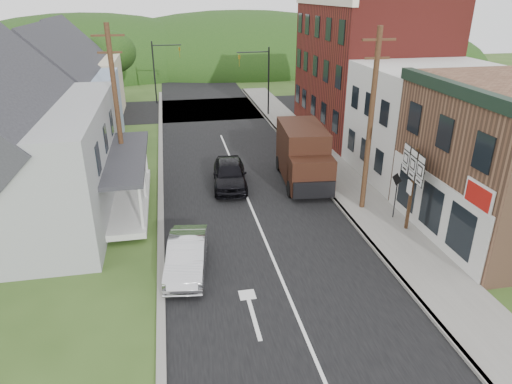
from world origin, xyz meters
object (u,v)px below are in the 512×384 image
dark_sedan (230,174)px  warning_sign (396,189)px  delivery_van (303,155)px  silver_sedan (187,256)px  route_sign_cluster (412,178)px

dark_sedan → warning_sign: (7.31, -5.68, 0.87)m
delivery_van → warning_sign: size_ratio=2.57×
silver_sedan → route_sign_cluster: 10.52m
route_sign_cluster → warning_sign: size_ratio=1.68×
silver_sedan → delivery_van: bearing=56.5°
route_sign_cluster → dark_sedan: bearing=143.4°
dark_sedan → delivery_van: delivery_van is taller
silver_sedan → warning_sign: (10.18, 2.61, 0.96)m
silver_sedan → route_sign_cluster: bearing=15.8°
delivery_van → route_sign_cluster: 7.48m
route_sign_cluster → warning_sign: route_sign_cluster is taller
silver_sedan → dark_sedan: 8.77m
silver_sedan → delivery_van: size_ratio=0.69×
silver_sedan → warning_sign: size_ratio=1.79×
silver_sedan → dark_sedan: (2.87, 8.28, 0.09)m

